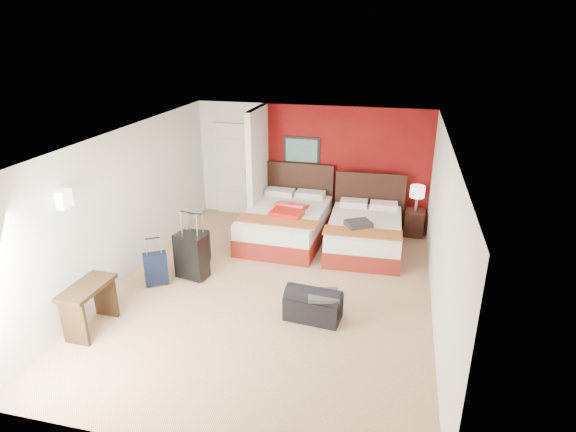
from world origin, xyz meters
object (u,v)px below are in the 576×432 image
(red_suitcase_open, at_px, (289,209))
(suitcase_black, at_px, (192,257))
(table_lamp, at_px, (417,198))
(nightstand, at_px, (414,223))
(suitcase_charcoal, at_px, (198,248))
(desk, at_px, (90,307))
(duffel_bag, at_px, (313,306))
(bed_right, at_px, (364,235))
(suitcase_navy, at_px, (156,270))
(bed_left, at_px, (286,225))

(red_suitcase_open, relative_size, suitcase_black, 1.07)
(table_lamp, bearing_deg, nightstand, 0.00)
(suitcase_charcoal, distance_m, desk, 2.33)
(suitcase_black, bearing_deg, duffel_bag, -7.04)
(suitcase_charcoal, bearing_deg, suitcase_black, -81.75)
(bed_right, xyz_separation_m, suitcase_navy, (-3.22, -2.14, -0.03))
(red_suitcase_open, bearing_deg, suitcase_charcoal, -128.87)
(suitcase_black, relative_size, suitcase_navy, 1.47)
(table_lamp, height_order, desk, table_lamp)
(bed_left, distance_m, table_lamp, 2.68)
(suitcase_black, height_order, suitcase_charcoal, suitcase_black)
(desk, bearing_deg, suitcase_charcoal, 76.07)
(duffel_bag, bearing_deg, nightstand, 73.17)
(nightstand, xyz_separation_m, duffel_bag, (-1.45, -3.45, -0.06))
(suitcase_black, bearing_deg, suitcase_navy, -133.40)
(bed_left, distance_m, bed_right, 1.57)
(red_suitcase_open, relative_size, nightstand, 1.53)
(table_lamp, relative_size, duffel_bag, 0.64)
(desk, bearing_deg, bed_left, 63.86)
(bed_left, height_order, suitcase_navy, bed_left)
(bed_right, distance_m, suitcase_navy, 3.87)
(nightstand, bearing_deg, desk, -133.15)
(bed_left, xyz_separation_m, desk, (-1.93, -3.61, 0.03))
(table_lamp, relative_size, suitcase_navy, 0.99)
(bed_left, relative_size, table_lamp, 4.12)
(bed_right, distance_m, table_lamp, 1.41)
(duffel_bag, bearing_deg, bed_left, 117.79)
(bed_right, bearing_deg, red_suitcase_open, 178.65)
(suitcase_black, bearing_deg, bed_left, 69.49)
(red_suitcase_open, relative_size, desk, 0.98)
(suitcase_charcoal, bearing_deg, suitcase_navy, -117.50)
(bed_right, xyz_separation_m, red_suitcase_open, (-1.47, -0.00, 0.40))
(red_suitcase_open, height_order, desk, red_suitcase_open)
(bed_left, relative_size, suitcase_black, 2.78)
(bed_right, height_order, suitcase_navy, bed_right)
(bed_left, relative_size, desk, 2.54)
(bed_right, height_order, duffel_bag, bed_right)
(suitcase_black, height_order, duffel_bag, suitcase_black)
(table_lamp, bearing_deg, bed_right, -135.11)
(table_lamp, bearing_deg, duffel_bag, -112.73)
(bed_right, distance_m, red_suitcase_open, 1.52)
(suitcase_charcoal, height_order, duffel_bag, suitcase_charcoal)
(suitcase_charcoal, relative_size, duffel_bag, 0.72)
(bed_left, relative_size, duffel_bag, 2.65)
(duffel_bag, bearing_deg, suitcase_charcoal, 157.68)
(suitcase_charcoal, distance_m, suitcase_navy, 0.95)
(nightstand, height_order, table_lamp, table_lamp)
(nightstand, distance_m, duffel_bag, 3.75)
(nightstand, height_order, suitcase_black, suitcase_black)
(red_suitcase_open, relative_size, suitcase_navy, 1.58)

